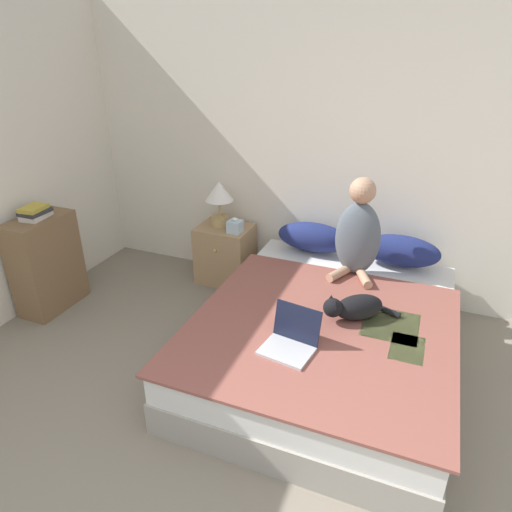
{
  "coord_description": "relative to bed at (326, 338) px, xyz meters",
  "views": [
    {
      "loc": [
        0.57,
        -0.55,
        2.16
      ],
      "look_at": [
        -0.48,
        2.06,
        0.79
      ],
      "focal_mm": 32.0,
      "sensor_mm": 36.0,
      "label": 1
    }
  ],
  "objects": [
    {
      "name": "wall_back",
      "position": [
        -0.04,
        1.13,
        1.06
      ],
      "size": [
        6.08,
        0.05,
        2.55
      ],
      "color": "silver",
      "rests_on": "ground_plane"
    },
    {
      "name": "bed",
      "position": [
        0.0,
        0.0,
        0.0
      ],
      "size": [
        1.69,
        2.12,
        0.44
      ],
      "color": "#9E998E",
      "rests_on": "ground_plane"
    },
    {
      "name": "pillow_near",
      "position": [
        -0.37,
        0.91,
        0.35
      ],
      "size": [
        0.63,
        0.26,
        0.26
      ],
      "color": "navy",
      "rests_on": "bed"
    },
    {
      "name": "pillow_far",
      "position": [
        0.37,
        0.91,
        0.35
      ],
      "size": [
        0.63,
        0.26,
        0.26
      ],
      "color": "navy",
      "rests_on": "bed"
    },
    {
      "name": "person_sitting",
      "position": [
        0.05,
        0.63,
        0.57
      ],
      "size": [
        0.36,
        0.35,
        0.78
      ],
      "color": "slate",
      "rests_on": "bed"
    },
    {
      "name": "cat_tabby",
      "position": [
        0.18,
        -0.03,
        0.31
      ],
      "size": [
        0.49,
        0.37,
        0.19
      ],
      "rotation": [
        0.0,
        0.0,
        -2.49
      ],
      "color": "black",
      "rests_on": "bed"
    },
    {
      "name": "laptop_open",
      "position": [
        -0.12,
        -0.49,
        0.27
      ],
      "size": [
        0.34,
        0.32,
        0.24
      ],
      "rotation": [
        0.0,
        0.0,
        -0.15
      ],
      "color": "#B7B7BC",
      "rests_on": "bed"
    },
    {
      "name": "nightstand",
      "position": [
        -1.2,
        0.86,
        0.06
      ],
      "size": [
        0.49,
        0.42,
        0.55
      ],
      "color": "tan",
      "rests_on": "ground_plane"
    },
    {
      "name": "table_lamp",
      "position": [
        -1.25,
        0.88,
        0.62
      ],
      "size": [
        0.26,
        0.26,
        0.42
      ],
      "color": "tan",
      "rests_on": "nightstand"
    },
    {
      "name": "tissue_box",
      "position": [
        -1.06,
        0.79,
        0.39
      ],
      "size": [
        0.12,
        0.12,
        0.14
      ],
      "color": "silver",
      "rests_on": "nightstand"
    },
    {
      "name": "bookshelf",
      "position": [
        -2.4,
        -0.13,
        0.19
      ],
      "size": [
        0.3,
        0.56,
        0.82
      ],
      "color": "brown",
      "rests_on": "ground_plane"
    },
    {
      "name": "book_stack_top",
      "position": [
        -2.4,
        -0.13,
        0.66
      ],
      "size": [
        0.18,
        0.24,
        0.1
      ],
      "color": "beige",
      "rests_on": "bookshelf"
    }
  ]
}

